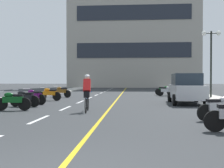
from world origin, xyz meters
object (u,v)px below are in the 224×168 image
cyclist_rider (87,92)px  motorcycle_6 (49,94)px  motorcycle_3 (13,101)px  parked_car_near (186,89)px  motorcycle_9 (164,90)px  motorcycle_4 (24,98)px  motorcycle_7 (61,92)px  street_lamp_mid (211,49)px  motorcycle_5 (34,96)px  motorcycle_2 (220,107)px  motorcycle_8 (166,91)px

cyclist_rider → motorcycle_6: bearing=119.9°
motorcycle_3 → motorcycle_6: 6.22m
parked_car_near → motorcycle_9: 9.02m
motorcycle_4 → motorcycle_6: same height
motorcycle_4 → motorcycle_7: size_ratio=1.02×
street_lamp_mid → motorcycle_5: (-11.77, -5.83, -3.35)m
parked_car_near → cyclist_rider: parked_car_near is taller
street_lamp_mid → cyclist_rider: size_ratio=2.86×
parked_car_near → motorcycle_9: (-0.32, 9.00, -0.44)m
motorcycle_5 → cyclist_rider: cyclist_rider is taller
parked_car_near → motorcycle_7: size_ratio=2.55×
motorcycle_6 → parked_car_near: bearing=-11.1°
motorcycle_2 → motorcycle_9: bearing=90.6°
street_lamp_mid → motorcycle_8: 5.33m
motorcycle_9 → motorcycle_4: bearing=-126.6°
motorcycle_2 → motorcycle_4: bearing=153.7°
motorcycle_5 → motorcycle_6: bearing=88.9°
motorcycle_2 → motorcycle_9: 16.05m
motorcycle_2 → motorcycle_8: size_ratio=1.01×
motorcycle_3 → motorcycle_4: 1.79m
motorcycle_2 → motorcycle_9: same height
motorcycle_4 → motorcycle_5: same height
motorcycle_6 → motorcycle_9: (8.67, 7.23, 0.00)m
cyclist_rider → motorcycle_8: bearing=67.7°
parked_car_near → motorcycle_2: (-0.15, -7.05, -0.44)m
motorcycle_2 → motorcycle_6: size_ratio=0.98×
motorcycle_2 → motorcycle_7: same height
motorcycle_2 → motorcycle_3: size_ratio=0.98×
motorcycle_2 → motorcycle_3: same height
motorcycle_6 → cyclist_rider: cyclist_rider is taller
motorcycle_7 → motorcycle_8: 9.06m
street_lamp_mid → motorcycle_2: street_lamp_mid is taller
motorcycle_2 → motorcycle_8: same height
street_lamp_mid → cyclist_rider: (-8.02, -9.34, -2.94)m
motorcycle_9 → cyclist_rider: 14.55m
motorcycle_8 → motorcycle_9: (-0.03, 1.50, 0.00)m
motorcycle_2 → motorcycle_5: (-8.90, 5.89, 0.00)m
parked_car_near → motorcycle_7: 10.41m
street_lamp_mid → motorcycle_2: (-2.88, -11.72, -3.35)m
motorcycle_7 → motorcycle_5: bearing=-90.1°
motorcycle_5 → motorcycle_3: bearing=-86.7°
motorcycle_5 → street_lamp_mid: bearing=26.3°
motorcycle_2 → cyclist_rider: bearing=155.2°
motorcycle_5 → motorcycle_6: size_ratio=0.97×
cyclist_rider → motorcycle_2: bearing=-24.8°
parked_car_near → cyclist_rider: (-5.30, -4.67, -0.03)m
parked_car_near → motorcycle_4: bearing=-163.5°
motorcycle_2 → motorcycle_5: 10.67m
cyclist_rider → street_lamp_mid: bearing=49.3°
motorcycle_2 → motorcycle_6: 12.49m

